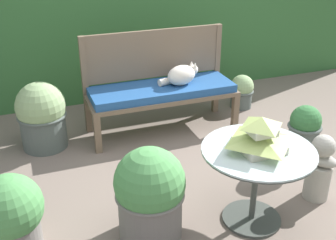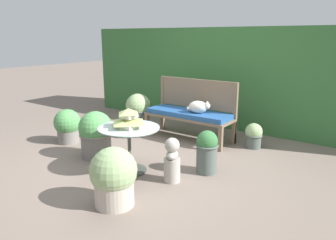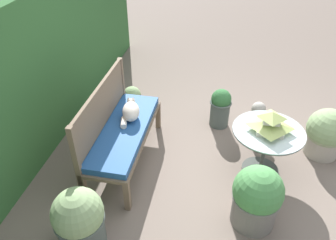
# 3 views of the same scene
# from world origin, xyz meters

# --- Properties ---
(ground) EXTENTS (30.00, 30.00, 0.00)m
(ground) POSITION_xyz_m (0.00, 0.00, 0.00)
(ground) COLOR #75665B
(foliage_hedge_back) EXTENTS (6.40, 1.09, 1.86)m
(foliage_hedge_back) POSITION_xyz_m (0.00, 2.74, 0.93)
(foliage_hedge_back) COLOR #336633
(foliage_hedge_back) RESTS_ON ground
(garden_bench) EXTENTS (1.50, 0.53, 0.49)m
(garden_bench) POSITION_xyz_m (-0.14, 1.24, 0.41)
(garden_bench) COLOR brown
(garden_bench) RESTS_ON ground
(bench_backrest) EXTENTS (1.50, 0.06, 1.00)m
(bench_backrest) POSITION_xyz_m (-0.14, 1.48, 0.70)
(bench_backrest) COLOR brown
(bench_backrest) RESTS_ON ground
(cat) EXTENTS (0.43, 0.27, 0.21)m
(cat) POSITION_xyz_m (0.06, 1.21, 0.59)
(cat) COLOR silver
(cat) RESTS_ON garden_bench
(patio_table) EXTENTS (0.78, 0.78, 0.59)m
(patio_table) POSITION_xyz_m (-0.02, -0.36, 0.47)
(patio_table) COLOR #424742
(patio_table) RESTS_ON ground
(pagoda_birdhouse) EXTENTS (0.38, 0.38, 0.24)m
(pagoda_birdhouse) POSITION_xyz_m (-0.02, -0.36, 0.70)
(pagoda_birdhouse) COLOR beige
(pagoda_birdhouse) RESTS_ON patio_table
(garden_bust) EXTENTS (0.25, 0.29, 0.55)m
(garden_bust) POSITION_xyz_m (0.60, -0.29, 0.26)
(garden_bust) COLOR #A39E93
(garden_bust) RESTS_ON ground
(potted_plant_bench_left) EXTENTS (0.46, 0.46, 0.65)m
(potted_plant_bench_left) POSITION_xyz_m (-1.32, 1.30, 0.33)
(potted_plant_bench_left) COLOR #4C5651
(potted_plant_bench_left) RESTS_ON ground
(potted_plant_table_far) EXTENTS (0.28, 0.28, 0.39)m
(potted_plant_table_far) POSITION_xyz_m (0.91, 1.47, 0.20)
(potted_plant_table_far) COLOR #4C5651
(potted_plant_table_far) RESTS_ON ground
(potted_plant_hedge_corner) EXTENTS (0.48, 0.48, 0.67)m
(potted_plant_hedge_corner) POSITION_xyz_m (-0.76, -0.26, 0.34)
(potted_plant_hedge_corner) COLOR slate
(potted_plant_hedge_corner) RESTS_ON ground
(potted_plant_patio_mid) EXTENTS (0.30, 0.30, 0.56)m
(potted_plant_patio_mid) POSITION_xyz_m (0.80, 0.18, 0.29)
(potted_plant_patio_mid) COLOR #4C5651
(potted_plant_patio_mid) RESTS_ON ground
(potted_plant_bench_right) EXTENTS (0.43, 0.43, 0.56)m
(potted_plant_bench_right) POSITION_xyz_m (-1.65, -0.08, 0.28)
(potted_plant_bench_right) COLOR slate
(potted_plant_bench_right) RESTS_ON ground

